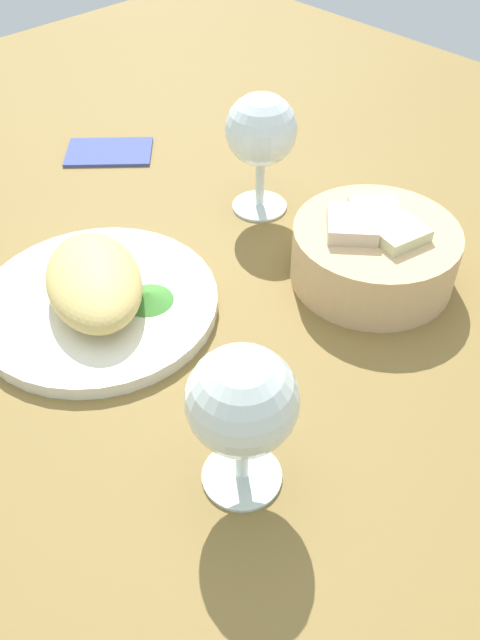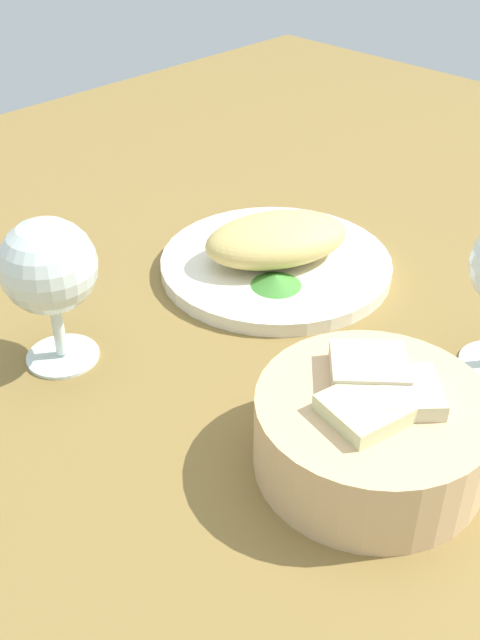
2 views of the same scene
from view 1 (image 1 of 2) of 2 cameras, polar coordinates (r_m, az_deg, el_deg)
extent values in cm
cube|color=olive|center=(71.76, -5.62, 3.87)|extent=(140.00, 140.00, 2.00)
cylinder|color=white|center=(66.93, -12.03, 1.46)|extent=(23.30, 23.30, 1.40)
ellipsoid|color=#D5B969|center=(65.06, -12.40, 3.38)|extent=(17.03, 14.32, 4.46)
cone|color=#408932|center=(64.89, -7.80, 2.01)|extent=(4.90, 4.90, 1.06)
cylinder|color=#D7B17E|center=(68.90, 11.28, 5.48)|extent=(16.50, 16.50, 6.01)
cube|color=beige|center=(67.63, 12.71, 6.02)|extent=(6.33, 5.91, 5.42)
cube|color=beige|center=(69.52, 11.16, 7.75)|extent=(6.50, 6.52, 4.85)
cube|color=beige|center=(67.29, 9.32, 6.71)|extent=(7.13, 7.17, 5.33)
cylinder|color=silver|center=(52.95, 0.16, -13.00)|extent=(6.22, 6.22, 0.60)
cylinder|color=silver|center=(50.82, 0.17, -11.38)|extent=(1.00, 1.00, 4.57)
sphere|color=silver|center=(45.85, 0.18, -6.86)|extent=(7.96, 7.96, 7.96)
cylinder|color=silver|center=(79.71, 1.66, 9.75)|extent=(6.38, 6.38, 0.60)
cylinder|color=silver|center=(78.12, 1.71, 11.56)|extent=(1.00, 1.00, 5.32)
sphere|color=silver|center=(74.85, 1.81, 15.86)|extent=(7.89, 7.89, 7.89)
cube|color=#404D9B|center=(91.90, -11.06, 13.94)|extent=(12.57, 12.86, 0.80)
camera|label=2|loc=(0.68, 56.68, 22.80)|focal=42.60mm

